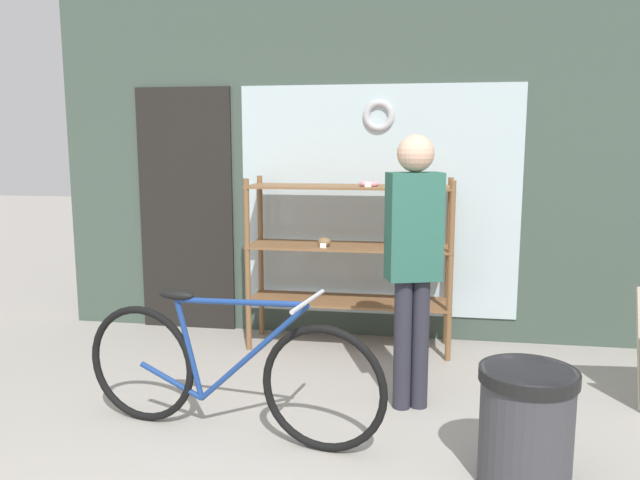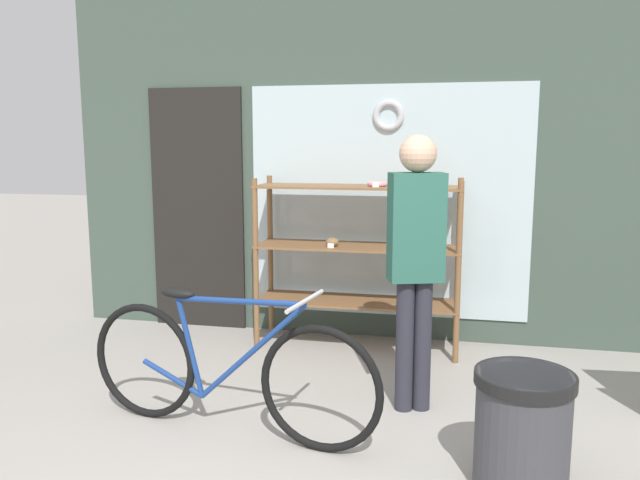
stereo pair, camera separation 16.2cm
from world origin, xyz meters
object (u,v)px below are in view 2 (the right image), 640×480
at_px(bicycle, 226,370).
at_px(pedestrian, 416,251).
at_px(trash_bin, 522,426).
at_px(display_case, 359,248).

distance_m(bicycle, pedestrian, 1.30).
height_order(pedestrian, trash_bin, pedestrian).
bearing_deg(bicycle, pedestrian, 38.21).
xyz_separation_m(display_case, bicycle, (-0.51, -1.64, -0.44)).
distance_m(display_case, pedestrian, 1.22).
height_order(display_case, bicycle, display_case).
xyz_separation_m(bicycle, pedestrian, (1.01, 0.54, 0.62)).
relative_size(bicycle, pedestrian, 1.08).
bearing_deg(trash_bin, pedestrian, 124.97).
distance_m(pedestrian, trash_bin, 1.20).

